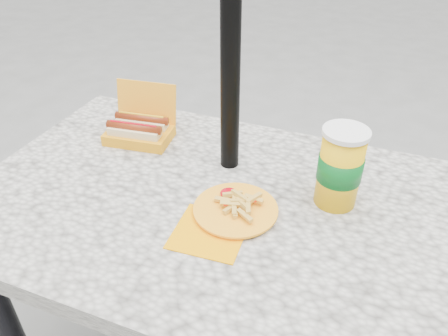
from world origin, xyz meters
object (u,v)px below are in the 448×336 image
(umbrella_pole, at_px, (231,40))
(hotdog_box, at_px, (140,129))
(fries_plate, at_px, (234,210))
(soda_cup, at_px, (340,167))

(umbrella_pole, height_order, hotdog_box, umbrella_pole)
(hotdog_box, height_order, fries_plate, hotdog_box)
(umbrella_pole, bearing_deg, soda_cup, -11.30)
(hotdog_box, bearing_deg, fries_plate, -36.89)
(fries_plate, distance_m, soda_cup, 0.27)
(fries_plate, bearing_deg, umbrella_pole, 113.57)
(soda_cup, bearing_deg, umbrella_pole, 168.70)
(umbrella_pole, distance_m, fries_plate, 0.40)
(hotdog_box, height_order, soda_cup, soda_cup)
(soda_cup, bearing_deg, hotdog_box, 171.85)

